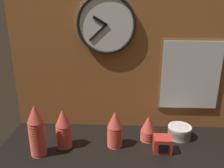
# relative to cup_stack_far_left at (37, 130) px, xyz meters

# --- Properties ---
(ground_plane) EXTENTS (1.60, 0.56, 0.04)m
(ground_plane) POSITION_rel_cup_stack_far_left_xyz_m (0.55, 0.10, -0.17)
(ground_plane) COLOR black
(wall_tiled_back) EXTENTS (1.60, 0.03, 1.05)m
(wall_tiled_back) POSITION_rel_cup_stack_far_left_xyz_m (0.55, 0.36, 0.38)
(wall_tiled_back) COLOR #A3602D
(wall_tiled_back) RESTS_ON ground_plane
(cup_stack_far_left) EXTENTS (0.09, 0.09, 0.30)m
(cup_stack_far_left) POSITION_rel_cup_stack_far_left_xyz_m (0.00, 0.00, 0.00)
(cup_stack_far_left) COLOR #DB4C3D
(cup_stack_far_left) RESTS_ON ground_plane
(cup_stack_left) EXTENTS (0.09, 0.09, 0.24)m
(cup_stack_left) POSITION_rel_cup_stack_far_left_xyz_m (0.12, 0.08, -0.03)
(cup_stack_left) COLOR #DB4C3D
(cup_stack_left) RESTS_ON ground_plane
(cup_stack_center_right) EXTENTS (0.09, 0.09, 0.16)m
(cup_stack_center_right) POSITION_rel_cup_stack_far_left_xyz_m (0.62, 0.17, -0.07)
(cup_stack_center_right) COLOR #DB4C3D
(cup_stack_center_right) RESTS_ON ground_plane
(cup_stack_center) EXTENTS (0.09, 0.09, 0.22)m
(cup_stack_center) POSITION_rel_cup_stack_far_left_xyz_m (0.42, 0.10, -0.04)
(cup_stack_center) COLOR #DB4C3D
(cup_stack_center) RESTS_ON ground_plane
(bowl_stack_right) EXTENTS (0.14, 0.14, 0.08)m
(bowl_stack_right) POSITION_rel_cup_stack_far_left_xyz_m (0.82, 0.21, -0.11)
(bowl_stack_right) COLOR beige
(bowl_stack_right) RESTS_ON ground_plane
(wall_clock) EXTENTS (0.36, 0.03, 0.36)m
(wall_clock) POSITION_rel_cup_stack_far_left_xyz_m (0.36, 0.33, 0.53)
(wall_clock) COLOR white
(menu_board) EXTENTS (0.39, 0.01, 0.46)m
(menu_board) POSITION_rel_cup_stack_far_left_xyz_m (0.89, 0.34, 0.22)
(menu_board) COLOR olive
(napkin_dispenser) EXTENTS (0.10, 0.09, 0.09)m
(napkin_dispenser) POSITION_rel_cup_stack_far_left_xyz_m (0.69, 0.05, -0.10)
(napkin_dispenser) COLOR red
(napkin_dispenser) RESTS_ON ground_plane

